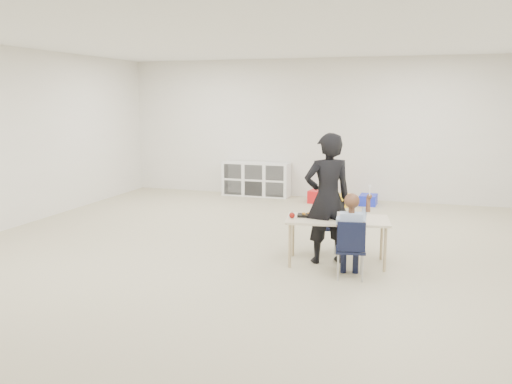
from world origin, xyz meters
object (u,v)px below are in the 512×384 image
(cubby_shelf, at_px, (256,179))
(table, at_px, (337,241))
(child, at_px, (351,232))
(adult, at_px, (327,199))
(chair_near, at_px, (350,249))

(cubby_shelf, bearing_deg, table, -60.52)
(child, bearing_deg, adult, 116.03)
(child, bearing_deg, cubby_shelf, 109.76)
(chair_near, relative_size, cubby_shelf, 0.49)
(cubby_shelf, height_order, adult, adult)
(cubby_shelf, distance_m, adult, 4.74)
(adult, bearing_deg, chair_near, 97.28)
(cubby_shelf, bearing_deg, child, -60.97)
(child, height_order, cubby_shelf, child)
(table, distance_m, child, 0.60)
(chair_near, xyz_separation_m, adult, (-0.36, 0.52, 0.46))
(table, distance_m, cubby_shelf, 4.80)
(cubby_shelf, relative_size, adult, 0.87)
(chair_near, relative_size, adult, 0.42)
(cubby_shelf, bearing_deg, adult, -61.81)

